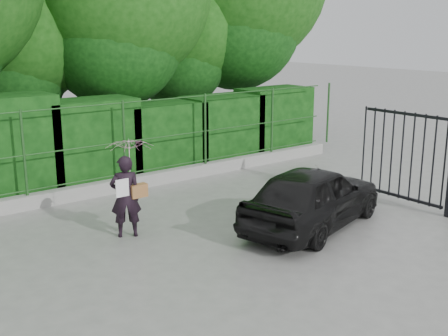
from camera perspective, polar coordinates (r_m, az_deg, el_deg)
ground at (r=9.57m, az=0.99°, el=-8.63°), size 80.00×80.00×0.00m
kerb at (r=13.14m, az=-11.45°, el=-1.88°), size 14.00×0.25×0.30m
fence at (r=12.99m, az=-10.80°, el=2.74°), size 14.13×0.06×1.80m
hedge at (r=13.75m, az=-14.17°, el=2.40°), size 14.20×1.20×2.29m
gate at (r=12.13m, az=20.44°, el=1.24°), size 0.22×2.33×2.36m
woman at (r=10.19m, az=-9.65°, el=-0.50°), size 0.90×0.86×1.78m
car at (r=10.70m, az=9.03°, el=-2.87°), size 3.82×2.32×1.22m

